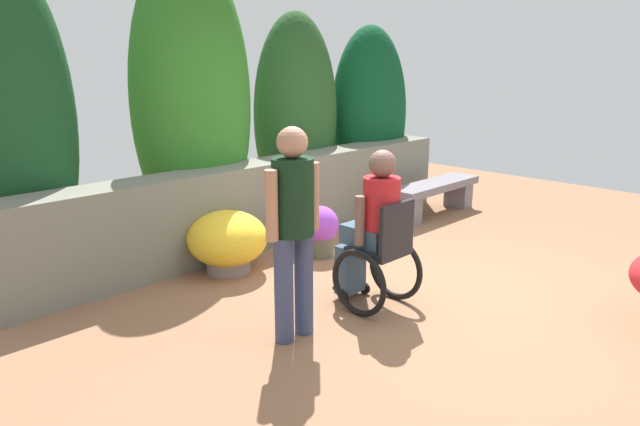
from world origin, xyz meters
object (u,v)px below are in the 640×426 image
object	(u,v)px
person_in_wheelchair	(375,235)
person_standing_companion	(293,221)
flower_pot_purple_near	(227,241)
stone_bench	(434,193)
flower_pot_red_accent	(320,230)

from	to	relation	value
person_in_wheelchair	person_standing_companion	bearing A→B (deg)	165.81
person_in_wheelchair	flower_pot_purple_near	size ratio (longest dim) A/B	1.72
stone_bench	person_standing_companion	xyz separation A→B (m)	(-3.69, -1.24, 0.61)
flower_pot_purple_near	flower_pot_red_accent	bearing A→B (deg)	-18.51
person_in_wheelchair	flower_pot_red_accent	xyz separation A→B (m)	(0.59, 1.22, -0.34)
person_standing_companion	flower_pot_purple_near	distance (m)	1.67
person_in_wheelchair	flower_pot_red_accent	world-z (taller)	person_in_wheelchair
stone_bench	person_standing_companion	distance (m)	3.94
person_in_wheelchair	flower_pot_purple_near	world-z (taller)	person_in_wheelchair
stone_bench	flower_pot_red_accent	xyz separation A→B (m)	(-2.24, -0.09, -0.01)
person_standing_companion	person_in_wheelchair	bearing A→B (deg)	9.00
person_standing_companion	flower_pot_red_accent	size ratio (longest dim) A/B	2.92
stone_bench	flower_pot_red_accent	world-z (taller)	flower_pot_red_accent
person_standing_companion	flower_pot_red_accent	xyz separation A→B (m)	(1.45, 1.16, -0.62)
stone_bench	person_standing_companion	size ratio (longest dim) A/B	0.99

